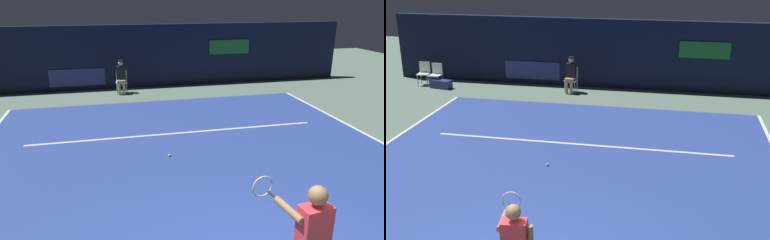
% 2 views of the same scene
% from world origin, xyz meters
% --- Properties ---
extents(ground_plane, '(33.16, 33.16, 0.00)m').
position_xyz_m(ground_plane, '(0.00, 4.37, 0.00)').
color(ground_plane, slate).
extents(court_surface, '(10.40, 10.75, 0.01)m').
position_xyz_m(court_surface, '(0.00, 4.37, 0.01)').
color(court_surface, '#2D479E').
rests_on(court_surface, ground).
extents(line_sideline_left, '(0.10, 10.75, 0.01)m').
position_xyz_m(line_sideline_left, '(5.15, 4.37, 0.01)').
color(line_sideline_left, white).
rests_on(line_sideline_left, court_surface).
extents(line_service, '(8.11, 0.10, 0.01)m').
position_xyz_m(line_service, '(0.00, 6.26, 0.01)').
color(line_service, white).
rests_on(line_service, court_surface).
extents(back_wall, '(17.23, 0.33, 2.60)m').
position_xyz_m(back_wall, '(-0.00, 12.22, 1.30)').
color(back_wall, '#141933').
rests_on(back_wall, ground).
extents(line_judge_on_chair, '(0.47, 0.55, 1.32)m').
position_xyz_m(line_judge_on_chair, '(-1.29, 11.21, 0.69)').
color(line_judge_on_chair, white).
rests_on(line_judge_on_chair, ground).
extents(tennis_ball, '(0.07, 0.07, 0.07)m').
position_xyz_m(tennis_ball, '(-0.48, 4.75, 0.05)').
color(tennis_ball, '#CCE033').
rests_on(tennis_ball, court_surface).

